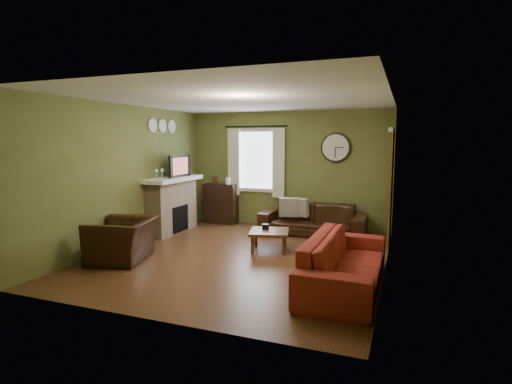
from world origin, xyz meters
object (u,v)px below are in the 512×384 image
(sofa_brown, at_px, (313,219))
(bookshelf, at_px, (221,203))
(sofa_red, at_px, (345,261))
(armchair, at_px, (123,240))
(coffee_table, at_px, (269,240))

(sofa_brown, bearing_deg, bookshelf, 170.41)
(sofa_red, relative_size, armchair, 2.22)
(coffee_table, bearing_deg, bookshelf, 134.60)
(sofa_red, relative_size, coffee_table, 3.44)
(sofa_red, height_order, coffee_table, sofa_red)
(bookshelf, xyz_separation_m, coffee_table, (1.88, -1.90, -0.29))
(sofa_red, xyz_separation_m, armchair, (-3.54, -0.11, 0.00))
(bookshelf, relative_size, sofa_red, 0.40)
(bookshelf, relative_size, sofa_brown, 0.43)
(sofa_red, bearing_deg, bookshelf, 46.51)
(coffee_table, bearing_deg, sofa_red, -40.94)
(sofa_red, bearing_deg, sofa_brown, 20.87)
(bookshelf, xyz_separation_m, sofa_brown, (2.32, -0.39, -0.15))
(bookshelf, height_order, armchair, bookshelf)
(bookshelf, height_order, sofa_brown, bookshelf)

